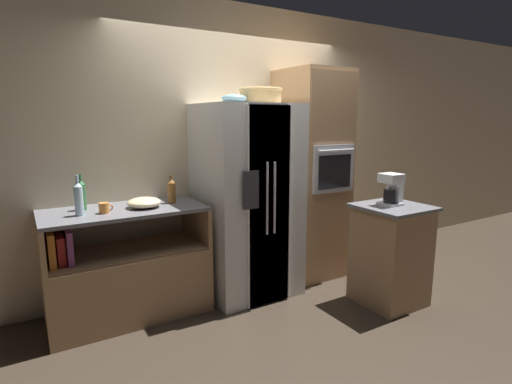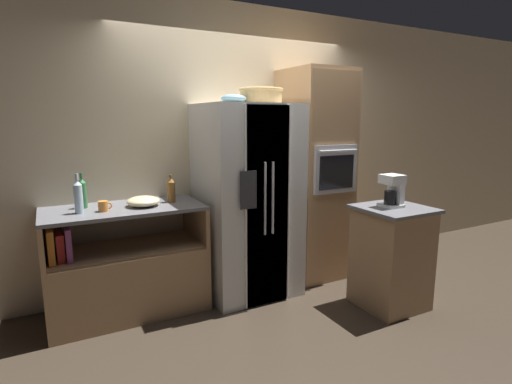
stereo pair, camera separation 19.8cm
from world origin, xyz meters
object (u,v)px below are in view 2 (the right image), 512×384
Objects in this scene: fruit_bowl at (234,99)px; bottle_tall at (78,196)px; coffee_maker at (393,189)px; bottle_short at (82,193)px; wall_oven at (314,175)px; mug at (103,206)px; mixing_bowl at (143,201)px; refrigerator at (247,200)px; wicker_basket at (261,95)px; bottle_wide at (171,190)px.

bottle_tall is (-1.31, 0.10, -0.77)m from fruit_bowl.
coffee_maker is at bearing -20.19° from bottle_tall.
fruit_bowl is at bearing -12.83° from bottle_short.
mug is (-2.13, -0.07, -0.10)m from wall_oven.
bottle_tall is 0.20m from bottle_short.
mixing_bowl is (0.50, 0.02, -0.09)m from bottle_tall.
bottle_tall reaches higher than mug.
mixing_bowl is at bearing -19.85° from bottle_short.
coffee_maker is at bearing -25.41° from mixing_bowl.
refrigerator is 0.99m from wicker_basket.
bottle_wide is at bearing -8.32° from bottle_short.
refrigerator is 8.04× the size of fruit_bowl.
bottle_short is 1.04× the size of coffee_maker.
bottle_tall is at bearing 179.33° from refrigerator.
refrigerator is 1.33m from coffee_maker.
bottle_wide is at bearing 10.08° from mug.
wall_oven is at bearing 99.01° from coffee_maker.
bottle_tall reaches higher than coffee_maker.
refrigerator is at bearing 171.94° from wicker_basket.
refrigerator reaches higher than bottle_short.
bottle_short is (-1.43, 0.21, 0.16)m from refrigerator.
mug is at bearing -57.79° from bottle_short.
bottle_short is at bearing 76.53° from bottle_tall.
bottle_short is at bearing 155.61° from coffee_maker.
wicker_basket is 1.43× the size of coffee_maker.
bottle_tall is 1.14× the size of mixing_bowl.
wicker_basket is 1.38× the size of bottle_short.
fruit_bowl is at bearing -4.26° from bottle_tall.
mixing_bowl is (-1.80, -0.02, -0.10)m from wall_oven.
mixing_bowl is 0.98× the size of coffee_maker.
bottle_tall is 1.27× the size of bottle_wide.
wicker_basket is 0.32m from fruit_bowl.
refrigerator is 7.29× the size of bottle_wide.
wall_oven is (0.83, 0.07, 0.18)m from refrigerator.
wall_oven is 2.31m from bottle_tall.
bottle_wide is 1.96m from coffee_maker.
fruit_bowl is 0.79× the size of coffee_maker.
wicker_basket is 1.29× the size of bottle_tall.
coffee_maker is at bearing -21.18° from mug.
coffee_maker is at bearing -80.99° from wall_oven.
bottle_wide is (-0.71, 0.10, 0.15)m from refrigerator.
mug is 0.38× the size of coffee_maker.
wall_oven is 19.91× the size of mug.
coffee_maker is (2.28, -0.88, 0.09)m from mug.
bottle_tall is at bearing -103.47° from bottle_short.
refrigerator is at bearing -2.43° from mixing_bowl.
refrigerator is 4.45× the size of wicker_basket.
bottle_wide is (-1.54, 0.04, -0.04)m from wall_oven.
bottle_short is 0.26m from mug.
bottle_short is (-2.26, 0.14, -0.02)m from wall_oven.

